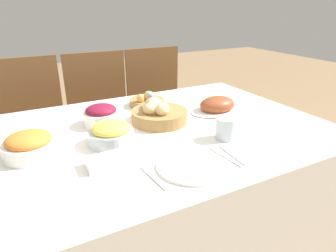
{
  "coord_description": "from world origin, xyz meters",
  "views": [
    {
      "loc": [
        -0.51,
        -1.08,
        1.26
      ],
      "look_at": [
        0.02,
        -0.08,
        0.79
      ],
      "focal_mm": 32.0,
      "sensor_mm": 36.0,
      "label": 1
    }
  ],
  "objects": [
    {
      "name": "egg_basket",
      "position": [
        0.1,
        0.31,
        0.78
      ],
      "size": [
        0.18,
        0.18,
        0.08
      ],
      "color": "#9E7542",
      "rests_on": "dining_table"
    },
    {
      "name": "pineapple_bowl",
      "position": [
        -0.21,
        -0.05,
        0.79
      ],
      "size": [
        0.17,
        0.17,
        0.09
      ],
      "color": "silver",
      "rests_on": "dining_table"
    },
    {
      "name": "chair_far_right",
      "position": [
        0.43,
        0.84,
        0.51
      ],
      "size": [
        0.43,
        0.43,
        0.95
      ],
      "rotation": [
        0.0,
        0.0,
        -0.02
      ],
      "color": "brown",
      "rests_on": "ground"
    },
    {
      "name": "carrot_bowl",
      "position": [
        -0.5,
        -0.01,
        0.79
      ],
      "size": [
        0.18,
        0.18,
        0.09
      ],
      "color": "white",
      "rests_on": "dining_table"
    },
    {
      "name": "bread_basket",
      "position": [
        0.05,
        0.07,
        0.79
      ],
      "size": [
        0.25,
        0.25,
        0.11
      ],
      "color": "#9E7542",
      "rests_on": "dining_table"
    },
    {
      "name": "chair_far_left",
      "position": [
        -0.45,
        0.84,
        0.51
      ],
      "size": [
        0.43,
        0.43,
        0.95
      ],
      "rotation": [
        0.0,
        0.0,
        0.01
      ],
      "color": "brown",
      "rests_on": "ground"
    },
    {
      "name": "dining_table",
      "position": [
        0.0,
        0.0,
        0.37
      ],
      "size": [
        1.5,
        1.04,
        0.75
      ],
      "color": "white",
      "rests_on": "ground"
    },
    {
      "name": "ham_platter",
      "position": [
        0.38,
        0.07,
        0.78
      ],
      "size": [
        0.29,
        0.2,
        0.09
      ],
      "color": "white",
      "rests_on": "dining_table"
    },
    {
      "name": "spoon",
      "position": [
        0.14,
        -0.35,
        0.75
      ],
      "size": [
        0.02,
        0.16,
        0.0
      ],
      "rotation": [
        0.0,
        0.0,
        -0.07
      ],
      "color": "silver",
      "rests_on": "dining_table"
    },
    {
      "name": "chair_far_center",
      "position": [
        -0.0,
        0.84,
        0.51
      ],
      "size": [
        0.43,
        0.43,
        0.95
      ],
      "rotation": [
        0.0,
        0.0,
        -0.02
      ],
      "color": "brown",
      "rests_on": "ground"
    },
    {
      "name": "butter_dish",
      "position": [
        -0.28,
        -0.21,
        0.76
      ],
      "size": [
        0.14,
        0.08,
        0.03
      ],
      "color": "white",
      "rests_on": "dining_table"
    },
    {
      "name": "drinking_cup",
      "position": [
        0.21,
        -0.22,
        0.79
      ],
      "size": [
        0.08,
        0.08,
        0.09
      ],
      "color": "silver",
      "rests_on": "dining_table"
    },
    {
      "name": "fork",
      "position": [
        -0.17,
        -0.35,
        0.75
      ],
      "size": [
        0.02,
        0.16,
        0.0
      ],
      "rotation": [
        0.0,
        0.0,
        0.07
      ],
      "color": "silver",
      "rests_on": "dining_table"
    },
    {
      "name": "knife",
      "position": [
        0.11,
        -0.35,
        0.75
      ],
      "size": [
        0.02,
        0.16,
        0.0
      ],
      "rotation": [
        0.0,
        0.0,
        0.07
      ],
      "color": "silver",
      "rests_on": "dining_table"
    },
    {
      "name": "beet_salad_bowl",
      "position": [
        -0.19,
        0.16,
        0.79
      ],
      "size": [
        0.16,
        0.16,
        0.09
      ],
      "color": "white",
      "rests_on": "dining_table"
    },
    {
      "name": "dinner_plate",
      "position": [
        -0.03,
        -0.35,
        0.75
      ],
      "size": [
        0.24,
        0.24,
        0.01
      ],
      "color": "white",
      "rests_on": "dining_table"
    }
  ]
}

